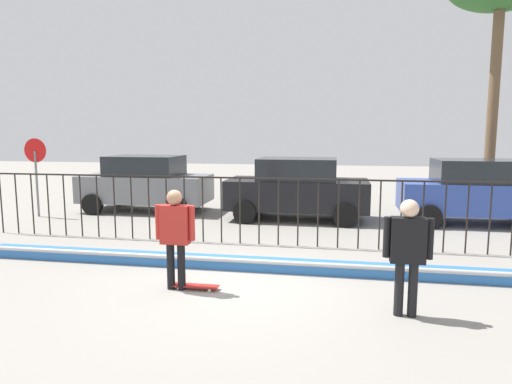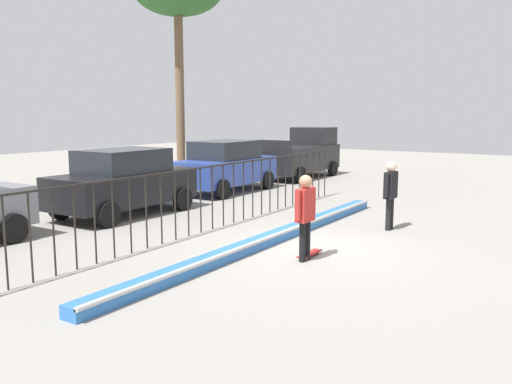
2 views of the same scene
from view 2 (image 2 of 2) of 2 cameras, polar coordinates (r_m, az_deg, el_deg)
ground_plane at (r=11.75m, az=5.31°, el=-6.02°), size 60.00×60.00×0.00m
bowl_coping_ledge at (r=12.14m, az=1.58°, el=-4.93°), size 11.00×0.40×0.27m
perimeter_fence at (r=13.11m, az=-5.94°, el=0.01°), size 14.04×0.04×1.62m
skateboarder at (r=10.59m, az=5.27°, el=-1.89°), size 0.70×0.26×1.73m
skateboard at (r=11.11m, az=5.77°, el=-6.57°), size 0.80×0.20×0.07m
camera_operator at (r=13.78m, az=14.15°, el=0.31°), size 0.70×0.26×1.73m
parked_car_black at (r=15.80m, az=-13.95°, el=1.10°), size 4.30×2.12×1.90m
parked_car_blue at (r=19.86m, az=-3.33°, el=2.80°), size 4.30×2.12×1.90m
pickup_truck at (r=24.38m, az=4.85°, el=4.00°), size 4.70×2.12×2.24m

